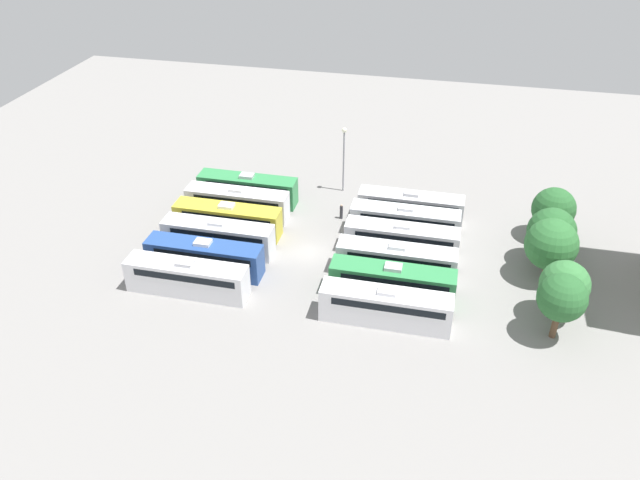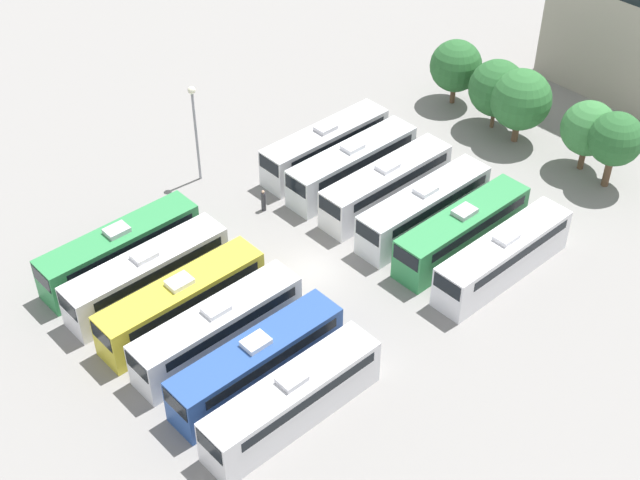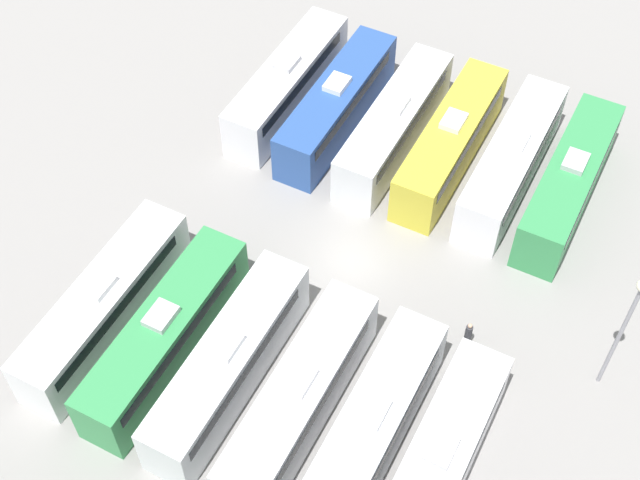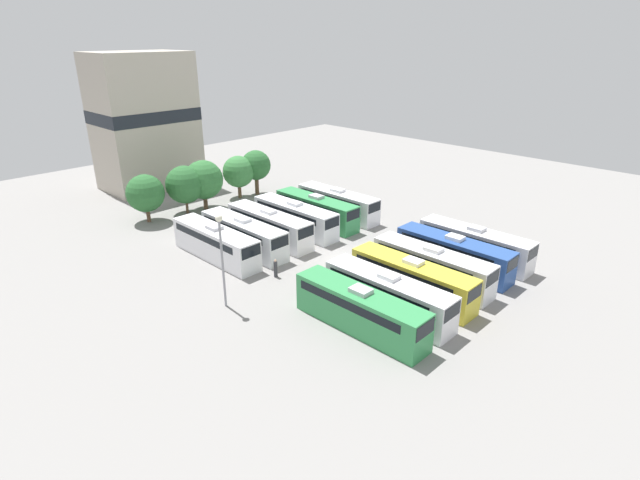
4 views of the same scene
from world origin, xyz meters
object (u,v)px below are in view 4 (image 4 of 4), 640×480
Objects in this scene: worker_person at (276,269)px; tree_3 at (238,172)px; bus_0 at (360,309)px; tree_0 at (145,193)px; bus_2 at (412,278)px; bus_3 at (432,265)px; bus_5 at (474,244)px; bus_1 at (388,294)px; light_pole at (221,246)px; depot_building at (145,121)px; bus_7 at (243,234)px; tree_2 at (204,180)px; tree_1 at (185,185)px; bus_6 at (215,242)px; tree_4 at (256,165)px; bus_9 at (295,217)px; bus_11 at (338,203)px; bus_8 at (269,225)px; bus_4 at (453,253)px; bus_10 at (316,209)px.

worker_person is 26.02m from tree_3.
bus_0 is 34.23m from tree_0.
bus_2 is 1.00× the size of bus_3.
bus_1 is at bearing -179.63° from bus_5.
light_pole is (-15.84, 10.14, 3.78)m from bus_3.
worker_person is at bearing -101.33° from depot_building.
worker_person is (-2.04, 11.63, -0.93)m from bus_1.
tree_3 is at bearing 72.34° from bus_1.
worker_person is at bearing 145.35° from bus_5.
bus_5 and bus_7 have the same top height.
tree_2 reaches higher than bus_3.
tree_1 is 0.96× the size of tree_2.
bus_0 and bus_2 have the same top height.
bus_2 is 19.21m from bus_7.
bus_6 is (-18.10, 19.20, 0.00)m from bus_5.
tree_4 is at bearing 63.09° from bus_0.
tree_0 is (0.47, 34.18, 1.86)m from bus_0.
bus_9 is at bearing -55.61° from tree_0.
bus_6 is 1.00× the size of bus_11.
bus_4 is at bearing -68.14° from bus_8.
bus_9 is at bearing 179.65° from bus_11.
bus_0 is 1.00× the size of bus_3.
worker_person is 0.31× the size of tree_0.
tree_3 is (-0.21, 33.62, 1.97)m from bus_4.
bus_8 and bus_10 have the same top height.
worker_person is at bearing -142.04° from bus_9.
bus_6 is at bearing 110.55° from bus_2.
bus_2 is (3.71, 0.19, 0.00)m from bus_1.
bus_8 is at bearing 120.26° from bus_5.
bus_0 is 1.42× the size of light_pole.
bus_4 is 33.68m from tree_3.
bus_2 is 1.00× the size of bus_10.
bus_11 is at bearing 46.08° from bus_0.
tree_2 is at bearing 124.93° from bus_11.
bus_11 is (18.20, 18.90, 0.00)m from bus_0.
tree_2 is at bearing 88.26° from bus_2.
tree_4 is at bearing 94.91° from bus_11.
bus_5 is at bearing 0.37° from bus_1.
depot_building is (13.96, 37.88, 4.14)m from light_pole.
bus_7 is (3.37, -0.27, 0.00)m from bus_6.
bus_10 is (-3.61, 19.00, 0.00)m from bus_5.
tree_3 reaches higher than bus_1.
bus_1 is 35.78m from tree_3.
light_pole reaches higher than bus_6.
worker_person is 38.56m from depot_building.
bus_10 is 15.09m from worker_person.
bus_4 and bus_11 have the same top height.
light_pole is (-8.55, -8.48, 3.78)m from bus_7.
bus_4 is at bearing -79.12° from tree_2.
bus_5 is at bearing -62.73° from tree_0.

